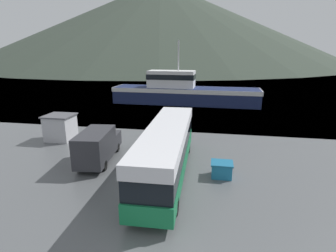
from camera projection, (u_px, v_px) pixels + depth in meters
name	position (u px, v px, depth m)	size (l,w,h in m)	color
water_surface	(211.00, 67.00, 140.81)	(240.00, 240.00, 0.00)	slate
hill_backdrop	(161.00, 24.00, 180.52)	(237.05, 237.05, 53.12)	#333D33
tour_bus	(167.00, 149.00, 17.20)	(2.83, 12.46, 3.39)	#146B3D
delivery_van	(98.00, 145.00, 19.56)	(2.61, 6.01, 2.50)	#2D2D33
fishing_boat	(183.00, 91.00, 41.63)	(23.11, 5.54, 9.75)	#19234C
storage_bin	(222.00, 169.00, 17.34)	(1.44, 1.23, 1.02)	teal
dock_kiosk	(60.00, 127.00, 24.50)	(2.55, 2.38, 2.40)	#B2B2B7
mooring_bollard	(148.00, 131.00, 26.01)	(0.40, 0.40, 0.90)	black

